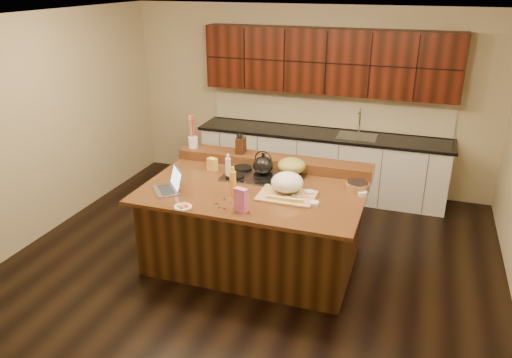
% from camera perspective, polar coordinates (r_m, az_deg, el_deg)
% --- Properties ---
extents(room, '(5.52, 5.02, 2.72)m').
position_cam_1_polar(room, '(5.32, -0.18, 3.29)').
color(room, black).
rests_on(room, ground).
extents(island, '(2.40, 1.60, 0.92)m').
position_cam_1_polar(island, '(5.67, -0.16, -5.20)').
color(island, black).
rests_on(island, ground).
extents(back_ledge, '(2.40, 0.30, 0.12)m').
position_cam_1_polar(back_ledge, '(6.07, 1.99, 2.04)').
color(back_ledge, black).
rests_on(back_ledge, island).
extents(cooktop, '(0.92, 0.52, 0.05)m').
position_cam_1_polar(cooktop, '(5.73, 0.81, 0.31)').
color(cooktop, gray).
rests_on(cooktop, island).
extents(back_counter, '(3.70, 0.66, 2.40)m').
position_cam_1_polar(back_counter, '(7.41, 7.72, 5.67)').
color(back_counter, silver).
rests_on(back_counter, ground).
extents(kettle, '(0.26, 0.26, 0.21)m').
position_cam_1_polar(kettle, '(5.68, 0.82, 1.56)').
color(kettle, black).
rests_on(kettle, cooktop).
extents(green_bowl, '(0.41, 0.41, 0.18)m').
position_cam_1_polar(green_bowl, '(5.72, 4.08, 1.51)').
color(green_bowl, olive).
rests_on(green_bowl, cooktop).
extents(laptop, '(0.43, 0.44, 0.24)m').
position_cam_1_polar(laptop, '(5.45, -9.71, -0.66)').
color(laptop, '#B7B7BC').
rests_on(laptop, island).
extents(oil_bottle, '(0.08, 0.08, 0.27)m').
position_cam_1_polar(oil_bottle, '(5.23, -2.67, -0.51)').
color(oil_bottle, orange).
rests_on(oil_bottle, island).
extents(vinegar_bottle, '(0.07, 0.07, 0.25)m').
position_cam_1_polar(vinegar_bottle, '(5.66, -3.20, 1.18)').
color(vinegar_bottle, silver).
rests_on(vinegar_bottle, island).
extents(wooden_tray, '(0.59, 0.47, 0.24)m').
position_cam_1_polar(wooden_tray, '(5.26, 3.57, -0.73)').
color(wooden_tray, tan).
rests_on(wooden_tray, island).
extents(ramekin_a, '(0.11, 0.11, 0.04)m').
position_cam_1_polar(ramekin_a, '(5.31, 6.12, -1.60)').
color(ramekin_a, white).
rests_on(ramekin_a, island).
extents(ramekin_b, '(0.11, 0.11, 0.04)m').
position_cam_1_polar(ramekin_b, '(5.07, 6.64, -2.83)').
color(ramekin_b, white).
rests_on(ramekin_b, island).
extents(ramekin_c, '(0.11, 0.11, 0.04)m').
position_cam_1_polar(ramekin_c, '(5.38, 12.07, -1.65)').
color(ramekin_c, white).
rests_on(ramekin_c, island).
extents(strainer_bowl, '(0.31, 0.31, 0.09)m').
position_cam_1_polar(strainer_bowl, '(5.47, 11.50, -0.95)').
color(strainer_bowl, '#996B3F').
rests_on(strainer_bowl, island).
extents(kitchen_timer, '(0.11, 0.11, 0.07)m').
position_cam_1_polar(kitchen_timer, '(5.17, 4.23, -2.06)').
color(kitchen_timer, silver).
rests_on(kitchen_timer, island).
extents(pink_bag, '(0.14, 0.10, 0.24)m').
position_cam_1_polar(pink_bag, '(4.88, -1.73, -2.41)').
color(pink_bag, '#CF619C').
rests_on(pink_bag, island).
extents(candy_plate, '(0.19, 0.19, 0.01)m').
position_cam_1_polar(candy_plate, '(5.06, -8.34, -3.16)').
color(candy_plate, white).
rests_on(candy_plate, island).
extents(package_box, '(0.13, 0.11, 0.16)m').
position_cam_1_polar(package_box, '(5.93, -5.01, 1.65)').
color(package_box, '#E4B350').
rests_on(package_box, island).
extents(utensil_crock, '(0.14, 0.14, 0.14)m').
position_cam_1_polar(utensil_crock, '(6.40, -7.21, 4.20)').
color(utensil_crock, white).
rests_on(utensil_crock, back_ledge).
extents(knife_block, '(0.11, 0.17, 0.19)m').
position_cam_1_polar(knife_block, '(6.14, -1.74, 3.86)').
color(knife_block, black).
rests_on(knife_block, back_ledge).
extents(gumdrop_0, '(0.02, 0.02, 0.02)m').
position_cam_1_polar(gumdrop_0, '(5.10, -4.50, -2.76)').
color(gumdrop_0, red).
rests_on(gumdrop_0, island).
extents(gumdrop_1, '(0.02, 0.02, 0.02)m').
position_cam_1_polar(gumdrop_1, '(5.10, -2.84, -2.70)').
color(gumdrop_1, '#198C26').
rests_on(gumdrop_1, island).
extents(gumdrop_2, '(0.02, 0.02, 0.02)m').
position_cam_1_polar(gumdrop_2, '(5.11, -1.27, -2.60)').
color(gumdrop_2, red).
rests_on(gumdrop_2, island).
extents(gumdrop_3, '(0.02, 0.02, 0.02)m').
position_cam_1_polar(gumdrop_3, '(5.18, -3.64, -2.29)').
color(gumdrop_3, '#198C26').
rests_on(gumdrop_3, island).
extents(gumdrop_4, '(0.02, 0.02, 0.02)m').
position_cam_1_polar(gumdrop_4, '(5.04, -1.38, -3.02)').
color(gumdrop_4, red).
rests_on(gumdrop_4, island).
extents(gumdrop_5, '(0.02, 0.02, 0.02)m').
position_cam_1_polar(gumdrop_5, '(4.97, -1.31, -3.40)').
color(gumdrop_5, '#198C26').
rests_on(gumdrop_5, island).
extents(gumdrop_6, '(0.02, 0.02, 0.02)m').
position_cam_1_polar(gumdrop_6, '(4.98, -3.63, -3.35)').
color(gumdrop_6, red).
rests_on(gumdrop_6, island).
extents(gumdrop_7, '(0.02, 0.02, 0.02)m').
position_cam_1_polar(gumdrop_7, '(5.01, -4.21, -3.22)').
color(gumdrop_7, '#198C26').
rests_on(gumdrop_7, island).
extents(gumdrop_8, '(0.02, 0.02, 0.02)m').
position_cam_1_polar(gumdrop_8, '(4.89, -0.82, -3.82)').
color(gumdrop_8, red).
rests_on(gumdrop_8, island).
extents(gumdrop_9, '(0.02, 0.02, 0.02)m').
position_cam_1_polar(gumdrop_9, '(5.10, -4.66, -2.74)').
color(gumdrop_9, '#198C26').
rests_on(gumdrop_9, island).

